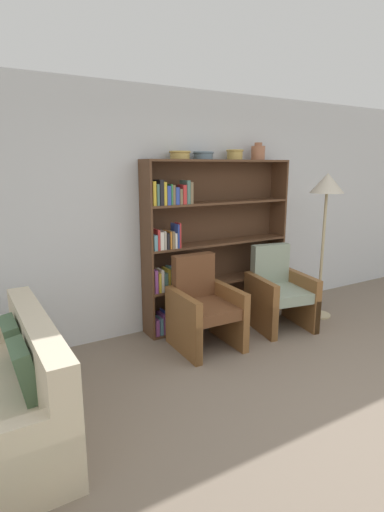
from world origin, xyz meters
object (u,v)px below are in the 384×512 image
Objects in this scene: vase_tall at (258,152)px; armchair_cushioned at (279,292)px; bowl_stoneware at (203,155)px; couch at (0,399)px; bowl_terracotta at (180,154)px; bookshelf at (204,247)px; floor_lamp at (327,192)px; bowl_olive at (235,154)px; armchair_leather at (204,308)px.

vase_tall reaches higher than armchair_cushioned.
couch is (-2.35, -1.05, -1.73)m from bowl_stoneware.
armchair_cushioned is at bearing -26.01° from bowl_terracotta.
floor_lamp is (1.41, -0.55, 0.63)m from bookshelf.
couch is 3.16m from armchair_cushioned.
floor_lamp is at bearing -27.94° from bowl_olive.
vase_tall is 2.04m from armchair_leather.
vase_tall is (0.79, 0.00, 0.04)m from bowl_stoneware.
bowl_stoneware is (0.30, 0.00, -0.00)m from bowl_terracotta.
bowl_olive reaches higher than bowl_terracotta.
vase_tall is at bearing -71.83° from couch.
bowl_olive is 0.11× the size of floor_lamp.
bowl_terracotta is 0.25× the size of armchair_cushioned.
armchair_cushioned is (0.32, -0.52, -1.62)m from bowl_olive.
armchair_leather is at bearing -90.73° from bowl_terracotta.
bookshelf is 1.07m from bowl_stoneware.
armchair_leather reaches higher than couch.
vase_tall is at bearing -1.47° from bookshelf.
bookshelf is at bearing 29.26° from bowl_stoneware.
couch is (-2.05, -1.05, -1.73)m from bowl_terracotta.
couch is at bearing 16.35° from armchair_leather.
armchair_cushioned is (-0.03, -0.52, -1.64)m from vase_tall.
bowl_olive is at bearing -143.82° from armchair_leather.
bowl_stoneware reaches higher than couch.
armchair_cushioned is (3.11, 0.54, 0.13)m from couch.
floor_lamp is (1.45, -0.53, -0.43)m from bowl_stoneware.
vase_tall is 0.97m from floor_lamp.
vase_tall is (0.76, -0.02, 1.11)m from bookshelf.
armchair_cushioned is at bearing -36.59° from bookshelf.
armchair_leather is (-0.01, -0.52, -1.61)m from bowl_terracotta.
vase_tall is (1.09, 0.00, 0.04)m from bowl_terracotta.
bookshelf reaches higher than floor_lamp.
bowl_stoneware is 1.16× the size of vase_tall.
floor_lamp reaches higher than armchair_leather.
bowl_stoneware is at bearing -66.23° from couch.
floor_lamp is (1.75, -0.02, 1.17)m from armchair_leather.
bookshelf is 0.83m from armchair_leather.
floor_lamp is (0.69, -0.02, 1.17)m from armchair_cushioned.
bowl_terracotta is 1.99m from armchair_cushioned.
couch is (-2.39, -1.07, -0.66)m from bookshelf.
armchair_leather is at bearing 179.42° from floor_lamp.
bowl_terracotta reaches higher than armchair_leather.
bowl_stoneware is 0.25× the size of armchair_leather.
bowl_stoneware is at bearing -119.32° from armchair_leather.
couch is 2.12m from armchair_leather.
couch is at bearing -155.87° from bowl_stoneware.
armchair_cushioned is (0.76, -0.52, -1.60)m from bowl_stoneware.
armchair_leather is at bearing -145.43° from bowl_olive.
bowl_stoneware reaches higher than armchair_leather.
vase_tall reaches higher than bookshelf.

